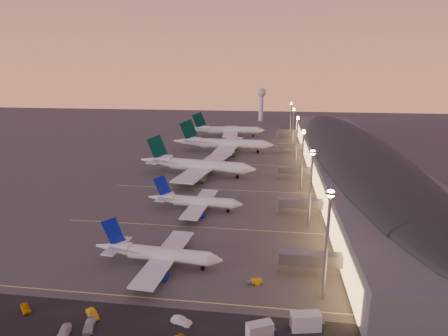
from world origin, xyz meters
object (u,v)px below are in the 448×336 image
(airliner_narrow_north, at_px, (195,201))
(service_van_b, at_px, (92,314))
(baggage_tug_a, at_px, (255,282))
(catering_truck_b, at_px, (307,322))
(airliner_wide_far, at_px, (226,130))
(catering_truck_a, at_px, (261,330))
(airliner_wide_mid, at_px, (223,144))
(baggage_tug_b, at_px, (313,264))
(service_van_f, at_px, (25,308))
(service_van_e, at_px, (181,321))
(airliner_narrow_south, at_px, (158,254))
(radar_tower, at_px, (261,99))
(airliner_wide_near, at_px, (197,165))
(service_van_c, at_px, (89,326))
(service_van_a, at_px, (63,333))

(airliner_narrow_north, bearing_deg, service_van_b, -93.91)
(baggage_tug_a, distance_m, catering_truck_b, 18.71)
(airliner_narrow_north, xyz_separation_m, airliner_wide_far, (-8.61, 154.74, 1.59))
(catering_truck_a, height_order, service_van_b, catering_truck_a)
(airliner_wide_mid, bearing_deg, airliner_wide_far, 96.97)
(baggage_tug_b, distance_m, service_van_f, 68.73)
(service_van_e, bearing_deg, baggage_tug_b, -29.34)
(airliner_narrow_north, bearing_deg, catering_truck_a, -63.83)
(airliner_narrow_south, distance_m, service_van_b, 23.77)
(airliner_wide_far, distance_m, service_van_b, 217.93)
(service_van_b, distance_m, service_van_f, 15.15)
(radar_tower, distance_m, baggage_tug_a, 296.88)
(airliner_narrow_north, xyz_separation_m, service_van_f, (-23.54, -63.20, -2.60))
(airliner_wide_mid, bearing_deg, catering_truck_a, -77.95)
(service_van_b, bearing_deg, airliner_wide_mid, 41.50)
(airliner_wide_near, height_order, service_van_c, airliner_wide_near)
(airliner_wide_far, relative_size, service_van_f, 14.66)
(airliner_wide_mid, distance_m, baggage_tug_b, 142.29)
(airliner_narrow_south, xyz_separation_m, service_van_f, (-22.23, -22.59, -2.57))
(airliner_wide_near, relative_size, airliner_wide_mid, 0.94)
(service_van_f, bearing_deg, airliner_narrow_north, 24.71)
(service_van_e, bearing_deg, service_van_a, 124.60)
(service_van_b, xyz_separation_m, service_van_c, (1.05, -3.57, 0.00))
(airliner_narrow_north, xyz_separation_m, service_van_b, (-8.39, -63.15, -2.60))
(airliner_wide_far, distance_m, service_van_f, 218.49)
(airliner_narrow_north, bearing_deg, service_van_e, -76.82)
(service_van_c, bearing_deg, airliner_wide_mid, 72.29)
(airliner_wide_far, bearing_deg, airliner_narrow_north, -92.31)
(baggage_tug_a, relative_size, service_van_a, 0.73)
(airliner_narrow_north, height_order, service_van_b, airliner_narrow_north)
(airliner_wide_mid, height_order, service_van_f, airliner_wide_mid)
(airliner_wide_near, relative_size, service_van_e, 13.69)
(airliner_wide_mid, height_order, service_van_a, airliner_wide_mid)
(baggage_tug_a, bearing_deg, airliner_narrow_south, 149.53)
(catering_truck_b, distance_m, service_van_f, 59.31)
(catering_truck_b, bearing_deg, service_van_b, 171.64)
(airliner_wide_mid, relative_size, service_van_a, 11.99)
(airliner_narrow_north, height_order, service_van_e, airliner_narrow_north)
(airliner_narrow_north, xyz_separation_m, service_van_c, (-7.34, -66.72, -2.59))
(catering_truck_b, bearing_deg, service_van_c, 176.42)
(airliner_wide_near, relative_size, baggage_tug_b, 17.17)
(catering_truck_a, bearing_deg, service_van_c, 158.88)
(airliner_wide_mid, distance_m, radar_tower, 151.60)
(airliner_wide_far, height_order, catering_truck_a, airliner_wide_far)
(baggage_tug_a, bearing_deg, service_van_e, -148.30)
(airliner_wide_mid, relative_size, baggage_tug_b, 18.20)
(airliner_narrow_south, height_order, service_van_e, airliner_narrow_south)
(airliner_narrow_south, bearing_deg, airliner_wide_far, 96.61)
(baggage_tug_a, distance_m, service_van_f, 51.04)
(airliner_narrow_north, xyz_separation_m, radar_tower, (14.00, 249.88, 18.58))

